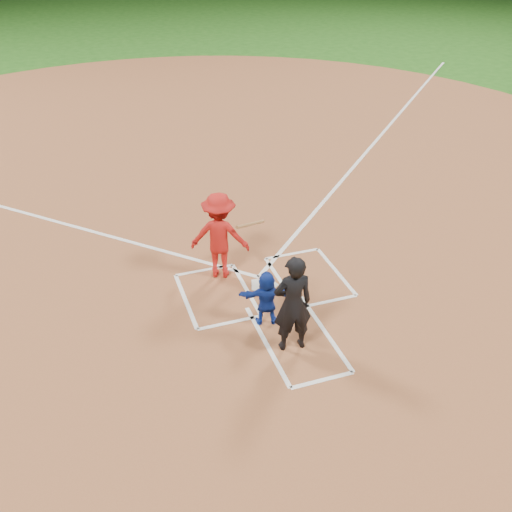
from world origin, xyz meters
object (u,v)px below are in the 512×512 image
object	(u,v)px
home_plate	(264,285)
umpire	(293,304)
batter_at_plate	(219,236)
catcher	(266,298)

from	to	relation	value
home_plate	umpire	world-z (taller)	umpire
batter_at_plate	umpire	bearing A→B (deg)	-78.31
home_plate	umpire	distance (m)	2.09
catcher	batter_at_plate	xyz separation A→B (m)	(-0.35, 1.77, 0.37)
umpire	batter_at_plate	world-z (taller)	umpire
home_plate	batter_at_plate	bearing A→B (deg)	-43.71
catcher	umpire	bearing A→B (deg)	117.41
umpire	batter_at_plate	size ratio (longest dim) A/B	1.00
catcher	umpire	distance (m)	0.87
home_plate	catcher	xyz separation A→B (m)	(-0.34, -1.10, 0.52)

